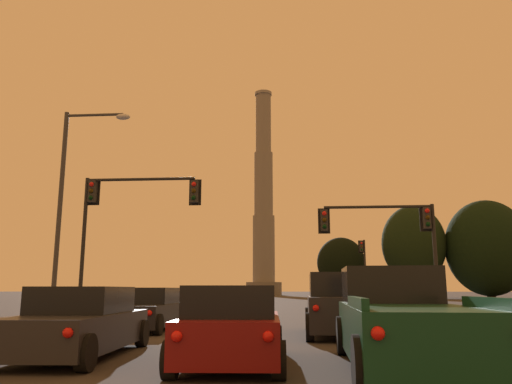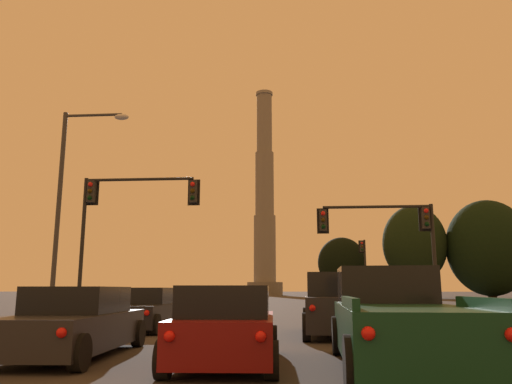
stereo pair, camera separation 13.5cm
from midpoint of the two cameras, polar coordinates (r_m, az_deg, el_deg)
name	(u,v)px [view 2 (the right image)]	position (r m, az deg, el deg)	size (l,w,h in m)	color
pickup_truck_right_lane_second	(397,322)	(9.47, 16.27, -14.07)	(2.37, 5.57, 1.82)	#0F3823
sedan_left_lane_front	(145,310)	(18.02, -12.30, -13.05)	(2.03, 4.72, 1.43)	black
sedan_left_lane_second	(74,324)	(11.40, -19.74, -13.97)	(2.20, 4.78, 1.43)	#232328
suv_right_lane_front	(337,305)	(15.79, 9.49, -12.63)	(2.19, 4.94, 1.86)	#232328
hatchback_center_lane_second	(227,328)	(9.62, -2.95, -15.26)	(2.07, 4.17, 1.44)	maroon
traffic_light_overhead_right	(393,230)	(24.86, 15.49, -4.25)	(5.67, 0.50, 5.40)	black
traffic_light_far_right	(364,261)	(51.39, 12.31, -7.76)	(0.78, 0.50, 6.26)	black
traffic_light_overhead_left	(121,210)	(24.43, -15.02, -1.97)	(5.72, 0.50, 6.63)	black
street_lamp	(69,191)	(23.13, -20.40, 0.07)	(3.01, 0.36, 9.17)	#38383A
smokestack	(265,212)	(118.59, 1.03, -2.30)	(8.23, 8.23, 49.51)	slate
treeline_center_right	(488,248)	(83.71, 25.06, -5.78)	(12.34, 11.11, 14.83)	black
treeline_left_mid	(414,244)	(81.90, 17.70, -5.69)	(9.78, 8.80, 14.32)	black
treeline_center_left	(342,263)	(81.33, 9.83, -7.97)	(7.61, 6.85, 9.55)	black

